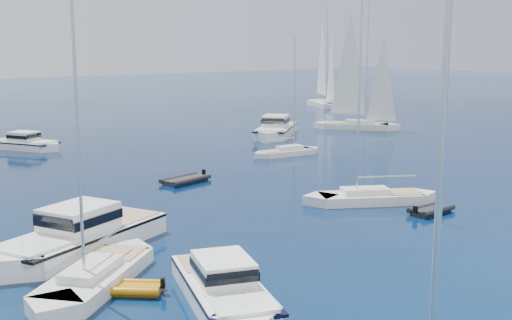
{
  "coord_description": "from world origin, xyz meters",
  "views": [
    {
      "loc": [
        -31.32,
        -16.53,
        11.1
      ],
      "look_at": [
        -0.66,
        23.59,
        2.2
      ],
      "focal_mm": 46.69,
      "sensor_mm": 36.0,
      "label": 1
    }
  ],
  "objects": [
    {
      "name": "motor_cruiser_left",
      "position": [
        -15.87,
        5.89,
        0.0
      ],
      "size": [
        6.16,
        10.3,
        2.59
      ],
      "primitive_type": null,
      "rotation": [
        0.0,
        0.0,
        2.8
      ],
      "color": "white",
      "rests_on": "ground"
    },
    {
      "name": "motor_cruiser_centre",
      "position": [
        -18.08,
        16.66,
        0.0
      ],
      "size": [
        12.74,
        8.4,
        3.22
      ],
      "primitive_type": null,
      "rotation": [
        0.0,
        0.0,
        1.99
      ],
      "color": "white",
      "rests_on": "ground"
    },
    {
      "name": "motor_cruiser_distant",
      "position": [
        18.76,
        45.18,
        0.0
      ],
      "size": [
        11.74,
        10.93,
        3.23
      ],
      "primitive_type": null,
      "rotation": [
        0.0,
        0.0,
        2.29
      ],
      "color": "silver",
      "rests_on": "ground"
    },
    {
      "name": "motor_cruiser_horizon",
      "position": [
        -8.49,
        53.5,
        0.0
      ],
      "size": [
        6.93,
        9.37,
        2.41
      ],
      "primitive_type": null,
      "rotation": [
        0.0,
        0.0,
        3.65
      ],
      "color": "white",
      "rests_on": "ground"
    },
    {
      "name": "sailboat_mid_r",
      "position": [
        2.8,
        14.81,
        0.0
      ],
      "size": [
        10.23,
        7.28,
        15.03
      ],
      "primitive_type": null,
      "rotation": [
        0.0,
        0.0,
        1.06
      ],
      "color": "silver",
      "rests_on": "ground"
    },
    {
      "name": "sailboat_mid_l",
      "position": [
        -19.33,
        11.46,
        0.0
      ],
      "size": [
        10.05,
        9.06,
        15.82
      ],
      "primitive_type": null,
      "rotation": [
        0.0,
        0.0,
        2.27
      ],
      "color": "silver",
      "rests_on": "ground"
    },
    {
      "name": "sailboat_centre",
      "position": [
        11.11,
        33.81,
        0.0
      ],
      "size": [
        8.35,
        2.77,
        12.06
      ],
      "primitive_type": null,
      "rotation": [
        0.0,
        0.0,
        4.63
      ],
      "color": "silver",
      "rests_on": "ground"
    },
    {
      "name": "sailboat_sails_r",
      "position": [
        31.54,
        44.1,
        0.0
      ],
      "size": [
        9.83,
        10.97,
        17.23
      ],
      "primitive_type": null,
      "rotation": [
        0.0,
        0.0,
        3.83
      ],
      "color": "white",
      "rests_on": "ground"
    },
    {
      "name": "sailboat_sails_far",
      "position": [
        49.68,
        69.72,
        0.0
      ],
      "size": [
        7.8,
        12.79,
        18.38
      ],
      "primitive_type": null,
      "rotation": [
        0.0,
        0.0,
        2.75
      ],
      "color": "white",
      "rests_on": "ground"
    },
    {
      "name": "tender_yellow",
      "position": [
        -18.59,
        9.52,
        0.0
      ],
      "size": [
        3.48,
        3.37,
        0.95
      ],
      "primitive_type": null,
      "rotation": [
        0.0,
        0.0,
        0.85
      ],
      "color": "#C2740B",
      "rests_on": "ground"
    },
    {
      "name": "tender_grey_near",
      "position": [
        3.81,
        10.35,
        0.0
      ],
      "size": [
        3.42,
        1.98,
        0.95
      ],
      "primitive_type": null,
      "rotation": [
        0.0,
        0.0,
        4.74
      ],
      "color": "black",
      "rests_on": "ground"
    },
    {
      "name": "tender_grey_far",
      "position": [
        -3.91,
        28.72,
        0.0
      ],
      "size": [
        4.74,
        3.27,
        0.95
      ],
      "primitive_type": null,
      "rotation": [
        0.0,
        0.0,
        1.81
      ],
      "color": "black",
      "rests_on": "ground"
    }
  ]
}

